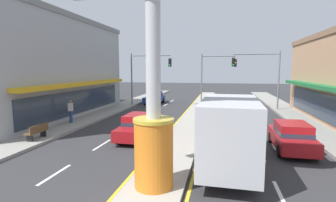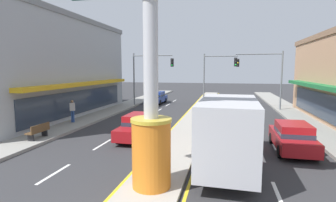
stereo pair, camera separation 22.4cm
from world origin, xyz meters
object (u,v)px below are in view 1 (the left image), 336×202
at_px(pedestrian_near_kerb, 71,110).
at_px(district_sign, 153,83).
at_px(traffic_light_right_side, 261,70).
at_px(street_bench, 37,131).
at_px(sedan_near_right_lane, 292,136).
at_px(sedan_near_left_lane, 139,126).
at_px(storefront_left, 32,67).
at_px(box_truck_far_right_lane, 229,130).
at_px(traffic_light_median_far, 214,70).
at_px(traffic_light_left_side, 146,70).
at_px(sedan_mid_left_lane, 154,97).

bearing_deg(pedestrian_near_kerb, district_sign, -46.25).
distance_m(traffic_light_right_side, street_bench, 21.64).
distance_m(sedan_near_right_lane, sedan_near_left_lane, 8.79).
distance_m(storefront_left, box_truck_far_right_lane, 20.04).
bearing_deg(storefront_left, pedestrian_near_kerb, -27.33).
xyz_separation_m(district_sign, sedan_near_left_lane, (-2.73, 6.71, -3.06)).
xyz_separation_m(sedan_near_left_lane, pedestrian_near_kerb, (-6.46, 2.90, 0.39)).
height_order(traffic_light_median_far, street_bench, traffic_light_median_far).
xyz_separation_m(box_truck_far_right_lane, sedan_near_left_lane, (-5.41, 3.88, -0.91)).
height_order(traffic_light_right_side, sedan_near_right_lane, traffic_light_right_side).
xyz_separation_m(storefront_left, traffic_light_median_far, (16.05, 11.31, -0.31)).
distance_m(traffic_light_right_side, sedan_near_left_lane, 16.59).
xyz_separation_m(traffic_light_left_side, sedan_mid_left_lane, (0.29, 2.70, -3.46)).
height_order(district_sign, sedan_near_right_lane, district_sign).
distance_m(traffic_light_left_side, traffic_light_right_side, 12.64).
bearing_deg(traffic_light_median_far, sedan_near_left_lane, -103.54).
height_order(traffic_light_left_side, box_truck_far_right_lane, traffic_light_left_side).
relative_size(sedan_near_left_lane, street_bench, 2.69).
xyz_separation_m(traffic_light_median_far, sedan_near_left_lane, (-4.10, -17.04, -3.41)).
bearing_deg(sedan_near_right_lane, sedan_near_left_lane, 175.23).
bearing_deg(traffic_light_right_side, street_bench, -133.66).
xyz_separation_m(traffic_light_median_far, street_bench, (-9.79, -19.00, -3.55)).
relative_size(sedan_mid_left_lane, street_bench, 2.72).
distance_m(storefront_left, traffic_light_median_far, 19.64).
xyz_separation_m(traffic_light_right_side, sedan_near_left_lane, (-9.05, -13.47, -3.46)).
relative_size(traffic_light_median_far, sedan_near_right_lane, 1.43).
bearing_deg(street_bench, box_truck_far_right_lane, -9.78).
relative_size(traffic_light_right_side, sedan_near_right_lane, 1.43).
bearing_deg(traffic_light_right_side, traffic_light_median_far, 144.20).
xyz_separation_m(sedan_near_right_lane, street_bench, (-14.44, -1.23, -0.14)).
bearing_deg(traffic_light_left_side, district_sign, -73.06).
xyz_separation_m(storefront_left, sedan_near_right_lane, (20.71, -6.46, -3.71)).
bearing_deg(traffic_light_median_far, district_sign, -93.31).
distance_m(box_truck_far_right_lane, sedan_near_left_lane, 6.72).
bearing_deg(district_sign, pedestrian_near_kerb, 133.75).
distance_m(traffic_light_right_side, sedan_near_right_lane, 14.62).
height_order(traffic_light_median_far, pedestrian_near_kerb, traffic_light_median_far).
height_order(traffic_light_median_far, sedan_near_left_lane, traffic_light_median_far).
bearing_deg(pedestrian_near_kerb, storefront_left, 152.67).
bearing_deg(district_sign, sedan_mid_left_lane, 104.43).
bearing_deg(pedestrian_near_kerb, street_bench, -80.88).
xyz_separation_m(traffic_light_right_side, pedestrian_near_kerb, (-15.51, -10.57, -3.07)).
bearing_deg(street_bench, traffic_light_right_side, 46.34).
relative_size(district_sign, sedan_near_left_lane, 1.92).
bearing_deg(district_sign, traffic_light_right_side, 72.62).
xyz_separation_m(traffic_light_left_side, pedestrian_near_kerb, (-2.88, -11.13, -3.07)).
height_order(sedan_near_left_lane, pedestrian_near_kerb, pedestrian_near_kerb).
xyz_separation_m(sedan_mid_left_lane, pedestrian_near_kerb, (-3.17, -13.83, 0.39)).
bearing_deg(traffic_light_median_far, pedestrian_near_kerb, -126.77).
distance_m(traffic_light_right_side, box_truck_far_right_lane, 17.91).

